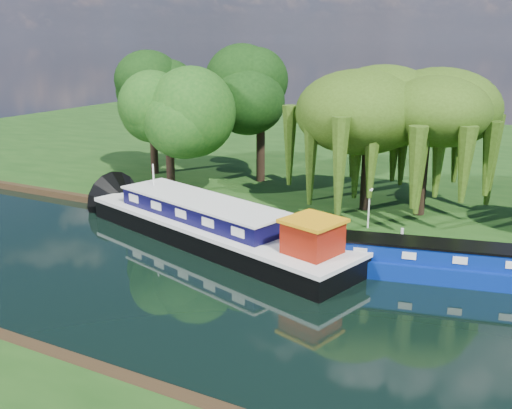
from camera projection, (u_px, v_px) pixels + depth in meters
The scene contains 12 objects.
ground at pixel (285, 303), 25.11m from camera, with size 120.00×120.00×0.00m, color black.
far_bank at pixel (436, 159), 53.97m from camera, with size 120.00×52.00×0.45m, color #14360E.
dutch_barge at pixel (215, 227), 32.22m from camera, with size 18.95×9.26×3.91m.
narrowboat at pixel (433, 264), 27.70m from camera, with size 13.29×5.02×1.91m.
red_dinghy at pixel (173, 222), 36.17m from camera, with size 2.05×2.87×0.59m, color maroon.
willow_left at pixel (370, 112), 35.71m from camera, with size 7.27×7.27×8.72m.
willow_right at pixel (426, 120), 34.71m from camera, with size 6.75×6.75×8.23m.
tree_far_left at pixel (168, 112), 39.26m from camera, with size 5.39×5.39×8.68m.
tree_far_back at pixel (151, 98), 45.73m from camera, with size 5.31×5.31×8.93m.
tree_far_mid at pixel (261, 97), 43.08m from camera, with size 5.81×5.81×9.50m.
lamppost at pixel (370, 196), 33.14m from camera, with size 0.36×0.36×2.56m.
mooring_posts at pixel (340, 227), 32.21m from camera, with size 19.16×0.16×1.00m.
Camera 1 is at (9.46, -20.88, 11.20)m, focal length 40.00 mm.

